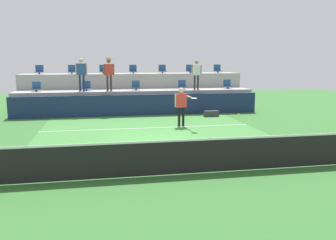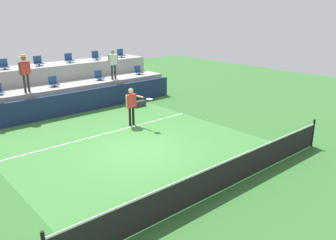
{
  "view_description": "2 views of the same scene",
  "coord_description": "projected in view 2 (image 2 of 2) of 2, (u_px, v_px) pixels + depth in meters",
  "views": [
    {
      "loc": [
        -1.99,
        -12.48,
        2.89
      ],
      "look_at": [
        0.3,
        -0.57,
        0.84
      ],
      "focal_mm": 37.9,
      "sensor_mm": 36.0,
      "label": 1
    },
    {
      "loc": [
        -7.04,
        -9.65,
        4.98
      ],
      "look_at": [
        0.97,
        -0.49,
        1.1
      ],
      "focal_mm": 36.99,
      "sensor_mm": 36.0,
      "label": 2
    }
  ],
  "objects": [
    {
      "name": "tennis_ball",
      "position": [
        207.0,
        115.0,
        13.78
      ],
      "size": [
        0.07,
        0.07,
        0.07
      ],
      "color": "#CCE033"
    },
    {
      "name": "tennis_player",
      "position": [
        132.0,
        103.0,
        15.32
      ],
      "size": [
        0.77,
        1.18,
        1.7
      ],
      "color": "black",
      "rests_on": "ground_plane"
    },
    {
      "name": "court_inner_paint",
      "position": [
        124.0,
        143.0,
        13.57
      ],
      "size": [
        9.0,
        10.0,
        0.01
      ],
      "primitive_type": "cube",
      "color": "#3D7F38",
      "rests_on": "ground_plane"
    },
    {
      "name": "stadium_chair_lower_right",
      "position": [
        99.0,
        76.0,
        19.24
      ],
      "size": [
        0.44,
        0.4,
        0.52
      ],
      "color": "#2D2D33",
      "rests_on": "seating_tier_lower"
    },
    {
      "name": "sponsor_backboard",
      "position": [
        66.0,
        104.0,
        16.98
      ],
      "size": [
        13.0,
        0.16,
        1.1
      ],
      "primitive_type": "cube",
      "color": "navy",
      "rests_on": "ground_plane"
    },
    {
      "name": "tennis_net",
      "position": [
        223.0,
        175.0,
        9.83
      ],
      "size": [
        10.48,
        0.08,
        1.07
      ],
      "color": "black",
      "rests_on": "ground_plane"
    },
    {
      "name": "stadium_chair_lower_far_right",
      "position": [
        138.0,
        71.0,
        20.94
      ],
      "size": [
        0.44,
        0.4,
        0.52
      ],
      "color": "#2D2D33",
      "rests_on": "seating_tier_lower"
    },
    {
      "name": "spectator_with_hat",
      "position": [
        25.0,
        69.0,
        16.12
      ],
      "size": [
        0.6,
        0.48,
        1.77
      ],
      "color": "#2D2D33",
      "rests_on": "seating_tier_lower"
    },
    {
      "name": "stadium_chair_upper_mid_right",
      "position": [
        69.0,
        59.0,
        19.75
      ],
      "size": [
        0.44,
        0.4,
        0.52
      ],
      "color": "#2D2D33",
      "rests_on": "seating_tier_upper"
    },
    {
      "name": "stadium_chair_upper_right",
      "position": [
        96.0,
        56.0,
        20.84
      ],
      "size": [
        0.44,
        0.4,
        0.52
      ],
      "color": "#2D2D33",
      "rests_on": "seating_tier_upper"
    },
    {
      "name": "court_service_line",
      "position": [
        105.0,
        134.0,
        14.57
      ],
      "size": [
        9.0,
        0.06,
        0.0
      ],
      "primitive_type": "cube",
      "color": "white",
      "rests_on": "ground_plane"
    },
    {
      "name": "stadium_chair_lower_center",
      "position": [
        53.0,
        82.0,
        17.58
      ],
      "size": [
        0.44,
        0.4,
        0.52
      ],
      "color": "#2D2D33",
      "rests_on": "seating_tier_lower"
    },
    {
      "name": "ground_plane",
      "position": [
        140.0,
        150.0,
        12.85
      ],
      "size": [
        40.0,
        40.0,
        0.0
      ],
      "primitive_type": "plane",
      "color": "#336B2D"
    },
    {
      "name": "equipment_bag",
      "position": [
        139.0,
        104.0,
        18.64
      ],
      "size": [
        0.76,
        0.28,
        0.3
      ],
      "primitive_type": "cube",
      "color": "#333338",
      "rests_on": "ground_plane"
    },
    {
      "name": "stadium_chair_upper_mid_left",
      "position": [
        4.0,
        65.0,
        17.52
      ],
      "size": [
        0.44,
        0.4,
        0.52
      ],
      "color": "#2D2D33",
      "rests_on": "seating_tier_upper"
    },
    {
      "name": "stadium_chair_upper_center",
      "position": [
        38.0,
        62.0,
        18.63
      ],
      "size": [
        0.44,
        0.4,
        0.52
      ],
      "color": "#2D2D33",
      "rests_on": "seating_tier_upper"
    },
    {
      "name": "seating_tier_upper",
      "position": [
        40.0,
        85.0,
        19.05
      ],
      "size": [
        13.0,
        1.8,
        2.1
      ],
      "primitive_type": "cube",
      "color": "#9E9E99",
      "rests_on": "ground_plane"
    },
    {
      "name": "seating_tier_lower",
      "position": [
        55.0,
        98.0,
        17.89
      ],
      "size": [
        13.0,
        1.8,
        1.25
      ],
      "primitive_type": "cube",
      "color": "#9E9E99",
      "rests_on": "ground_plane"
    },
    {
      "name": "stadium_chair_upper_far_right",
      "position": [
        121.0,
        54.0,
        21.97
      ],
      "size": [
        0.44,
        0.4,
        0.52
      ],
      "color": "#2D2D33",
      "rests_on": "seating_tier_upper"
    },
    {
      "name": "spectator_in_white",
      "position": [
        113.0,
        62.0,
        19.18
      ],
      "size": [
        0.58,
        0.26,
        1.65
      ],
      "color": "#2D2D33",
      "rests_on": "seating_tier_lower"
    }
  ]
}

